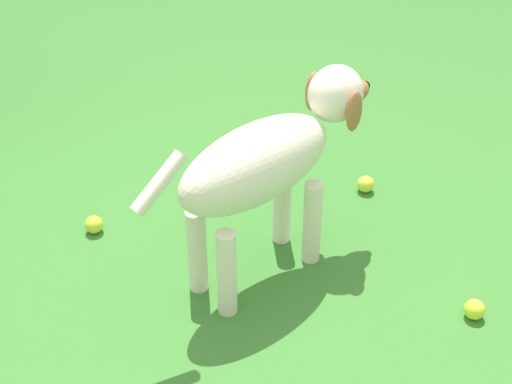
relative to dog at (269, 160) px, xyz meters
name	(u,v)px	position (x,y,z in m)	size (l,w,h in m)	color
ground	(243,335)	(0.20, -0.28, -0.43)	(14.00, 14.00, 0.00)	#38722D
dog	(269,160)	(0.00, 0.00, 0.00)	(0.24, 0.97, 0.65)	silver
tennis_ball_0	(94,225)	(-0.55, -0.35, -0.40)	(0.07, 0.07, 0.07)	#C5D133
tennis_ball_1	(474,309)	(0.61, 0.32, -0.40)	(0.07, 0.07, 0.07)	#CCE430
tennis_ball_2	(366,184)	(-0.08, 0.58, -0.40)	(0.07, 0.07, 0.07)	#CCD63A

